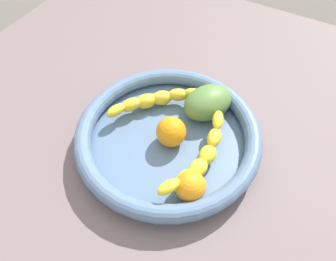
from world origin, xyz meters
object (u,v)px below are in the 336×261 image
Objects in this scene: orange_front at (190,186)px; mango_green at (208,103)px; banana_draped_right at (155,100)px; fruit_bowl at (168,137)px; orange_mid_left at (171,132)px; banana_draped_left at (200,158)px.

mango_green is (5.66, -19.20, 0.40)cm from orange_front.
orange_front reaches higher than banana_draped_right.
orange_mid_left is (-0.70, 0.13, 2.20)cm from fruit_bowl.
orange_mid_left is at bearing -18.54° from banana_draped_left.
orange_front is at bearing 135.07° from orange_mid_left.
banana_draped_right is 21.94cm from orange_front.
orange_mid_left is at bearing 74.30° from mango_green.
mango_green is (-3.67, -10.46, 2.39)cm from fruit_bowl.
orange_mid_left is (7.64, -2.56, -0.02)cm from banana_draped_left.
banana_draped_right is 11.25cm from mango_green.
fruit_bowl is 1.64× the size of banana_draped_left.
mango_green is at bearing -73.57° from orange_front.
mango_green reaches higher than orange_front.
fruit_bowl is 3.42× the size of mango_green.
fruit_bowl is 9.29cm from banana_draped_right.
banana_draped_right is 2.95× the size of orange_front.
orange_front is (-9.34, 8.75, 1.99)cm from fruit_bowl.
banana_draped_right is at bearing -42.69° from fruit_bowl.
banana_draped_right reaches higher than fruit_bowl.
fruit_bowl is 9.04cm from banana_draped_left.
mango_green is at bearing -157.72° from banana_draped_right.
banana_draped_left is at bearing 149.44° from banana_draped_right.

